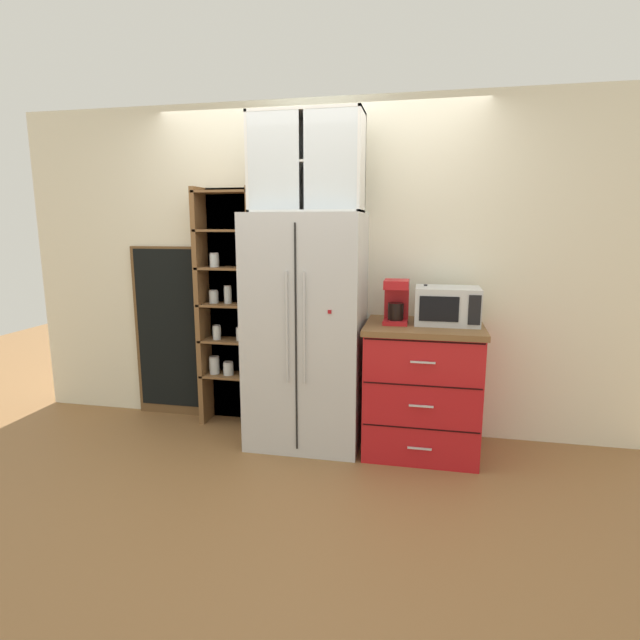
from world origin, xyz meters
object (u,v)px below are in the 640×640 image
microwave (447,306)px  coffee_maker (396,301)px  mug_charcoal (425,319)px  chalkboard_menu (168,332)px  mug_cream (425,318)px  bottle_green (425,305)px  refrigerator (307,331)px

microwave → coffee_maker: coffee_maker is taller
microwave → mug_charcoal: size_ratio=3.66×
microwave → chalkboard_menu: size_ratio=0.30×
microwave → mug_cream: microwave is taller
microwave → mug_charcoal: (-0.15, -0.07, -0.09)m
bottle_green → coffee_maker: bearing=-155.9°
mug_charcoal → mug_cream: 0.01m
coffee_maker → bottle_green: bearing=24.1°
microwave → chalkboard_menu: chalkboard_menu is taller
coffee_maker → chalkboard_menu: size_ratio=0.21×
refrigerator → bottle_green: (0.85, 0.10, 0.20)m
refrigerator → chalkboard_menu: bearing=167.1°
bottle_green → mug_charcoal: bearing=-89.1°
mug_charcoal → coffee_maker: bearing=172.2°
bottle_green → chalkboard_menu: bearing=174.8°
mug_cream → bottle_green: 0.13m
chalkboard_menu → bottle_green: bearing=-5.2°
refrigerator → mug_charcoal: (0.85, -0.02, 0.13)m
mug_cream → chalkboard_menu: chalkboard_menu is taller
microwave → refrigerator: bearing=-177.0°
chalkboard_menu → coffee_maker: bearing=-8.3°
mug_charcoal → mug_cream: (-0.00, 0.01, 0.00)m
mug_cream → chalkboard_menu: (-2.13, 0.30, -0.25)m
mug_charcoal → chalkboard_menu: 2.17m
refrigerator → bottle_green: bearing=6.7°
mug_charcoal → mug_cream: mug_cream is taller
coffee_maker → bottle_green: size_ratio=1.15×
chalkboard_menu → refrigerator: bearing=-12.9°
refrigerator → microwave: (1.00, 0.05, 0.21)m
refrigerator → chalkboard_menu: 1.32m
bottle_green → chalkboard_menu: 2.16m
microwave → bottle_green: 0.16m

